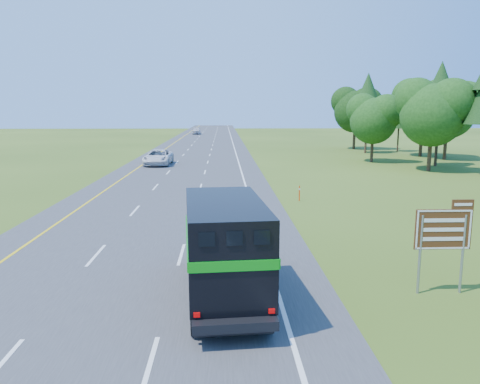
{
  "coord_description": "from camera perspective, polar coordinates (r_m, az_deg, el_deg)",
  "views": [
    {
      "loc": [
        3.66,
        -8.53,
        6.21
      ],
      "look_at": [
        4.58,
        16.67,
        1.76
      ],
      "focal_mm": 35.0,
      "sensor_mm": 36.0,
      "label": 1
    }
  ],
  "objects": [
    {
      "name": "lane_markings",
      "position": [
        58.97,
        -5.64,
        3.96
      ],
      "size": [
        11.15,
        260.0,
        0.01
      ],
      "color": "yellow",
      "rests_on": "road"
    },
    {
      "name": "far_car",
      "position": [
        120.1,
        -5.33,
        7.44
      ],
      "size": [
        2.2,
        5.2,
        1.76
      ],
      "primitive_type": "imported",
      "rotation": [
        0.0,
        0.0,
        0.02
      ],
      "color": "silver",
      "rests_on": "road"
    },
    {
      "name": "white_suv",
      "position": [
        53.8,
        -9.93,
        4.2
      ],
      "size": [
        2.95,
        6.24,
        1.72
      ],
      "primitive_type": "imported",
      "rotation": [
        0.0,
        0.0,
        -0.02
      ],
      "color": "silver",
      "rests_on": "road"
    },
    {
      "name": "exit_sign",
      "position": [
        17.18,
        23.62,
        -4.61
      ],
      "size": [
        1.93,
        0.09,
        3.27
      ],
      "rotation": [
        0.0,
        0.0,
        0.0
      ],
      "color": "gray",
      "rests_on": "ground"
    },
    {
      "name": "horse_truck",
      "position": [
        15.51,
        -2.03,
        -6.38
      ],
      "size": [
        2.97,
        7.75,
        3.36
      ],
      "rotation": [
        0.0,
        0.0,
        0.08
      ],
      "color": "black",
      "rests_on": "road"
    },
    {
      "name": "road",
      "position": [
        58.97,
        -5.64,
        3.94
      ],
      "size": [
        15.0,
        260.0,
        0.04
      ],
      "primitive_type": "cube",
      "color": "#38383A",
      "rests_on": "ground"
    },
    {
      "name": "delineator",
      "position": [
        32.43,
        7.25,
        -0.09
      ],
      "size": [
        0.09,
        0.05,
        1.06
      ],
      "color": "#EF3B0C",
      "rests_on": "ground"
    }
  ]
}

